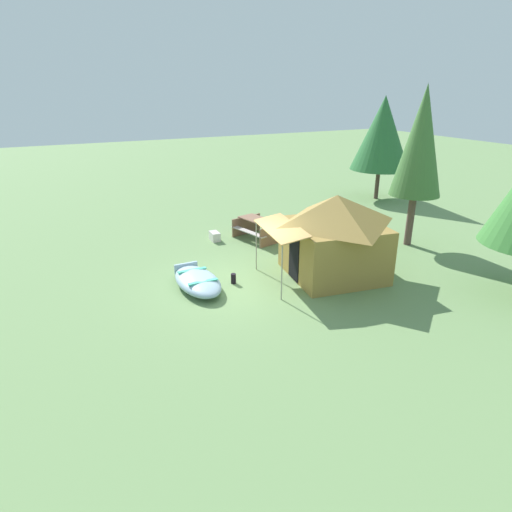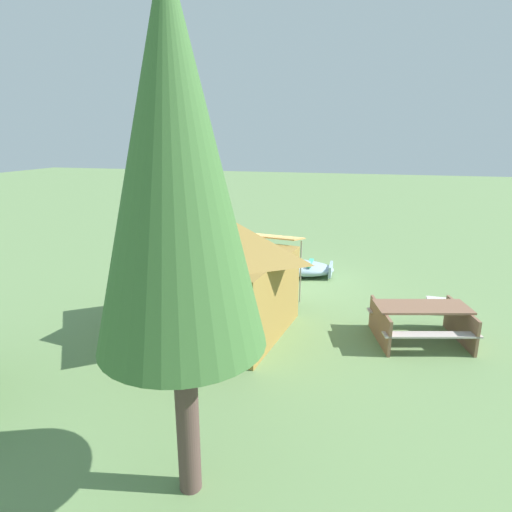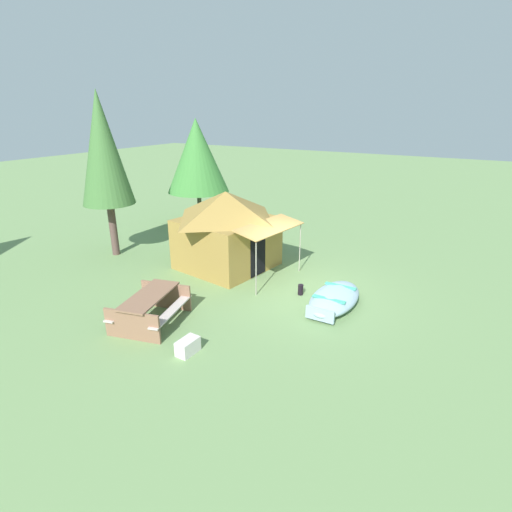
{
  "view_description": "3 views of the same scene",
  "coord_description": "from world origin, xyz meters",
  "px_view_note": "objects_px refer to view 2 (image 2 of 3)",
  "views": [
    {
      "loc": [
        11.49,
        -5.13,
        5.87
      ],
      "look_at": [
        0.47,
        0.29,
        1.08
      ],
      "focal_mm": 30.82,
      "sensor_mm": 36.0,
      "label": 1
    },
    {
      "loc": [
        -2.41,
        11.46,
        4.24
      ],
      "look_at": [
        0.3,
        1.0,
        1.19
      ],
      "focal_mm": 29.97,
      "sensor_mm": 36.0,
      "label": 2
    },
    {
      "loc": [
        -10.31,
        -4.54,
        5.33
      ],
      "look_at": [
        -0.09,
        1.44,
        0.91
      ],
      "focal_mm": 28.05,
      "sensor_mm": 36.0,
      "label": 3
    }
  ],
  "objects_px": {
    "canvas_cabin_tent": "(219,270)",
    "picnic_table": "(421,319)",
    "pine_tree_far_center": "(175,167)",
    "cooler_box": "(438,306)",
    "fuel_can": "(282,280)",
    "beached_rowboat": "(295,267)"
  },
  "relations": [
    {
      "from": "canvas_cabin_tent",
      "to": "fuel_can",
      "type": "distance_m",
      "value": 3.53
    },
    {
      "from": "cooler_box",
      "to": "fuel_can",
      "type": "xyz_separation_m",
      "value": [
        4.12,
        -0.96,
        -0.01
      ]
    },
    {
      "from": "pine_tree_far_center",
      "to": "canvas_cabin_tent",
      "type": "bearing_deg",
      "value": -75.49
    },
    {
      "from": "beached_rowboat",
      "to": "pine_tree_far_center",
      "type": "height_order",
      "value": "pine_tree_far_center"
    },
    {
      "from": "pine_tree_far_center",
      "to": "beached_rowboat",
      "type": "bearing_deg",
      "value": -88.99
    },
    {
      "from": "picnic_table",
      "to": "pine_tree_far_center",
      "type": "bearing_deg",
      "value": 57.18
    },
    {
      "from": "canvas_cabin_tent",
      "to": "fuel_can",
      "type": "xyz_separation_m",
      "value": [
        -0.81,
        -3.21,
        -1.23
      ]
    },
    {
      "from": "picnic_table",
      "to": "canvas_cabin_tent",
      "type": "bearing_deg",
      "value": 6.76
    },
    {
      "from": "canvas_cabin_tent",
      "to": "pine_tree_far_center",
      "type": "bearing_deg",
      "value": 104.51
    },
    {
      "from": "fuel_can",
      "to": "picnic_table",
      "type": "bearing_deg",
      "value": 142.49
    },
    {
      "from": "cooler_box",
      "to": "fuel_can",
      "type": "distance_m",
      "value": 4.23
    },
    {
      "from": "cooler_box",
      "to": "fuel_can",
      "type": "bearing_deg",
      "value": -13.14
    },
    {
      "from": "canvas_cabin_tent",
      "to": "picnic_table",
      "type": "bearing_deg",
      "value": -173.24
    },
    {
      "from": "beached_rowboat",
      "to": "picnic_table",
      "type": "relative_size",
      "value": 1.11
    },
    {
      "from": "picnic_table",
      "to": "fuel_can",
      "type": "relative_size",
      "value": 6.88
    },
    {
      "from": "canvas_cabin_tent",
      "to": "picnic_table",
      "type": "relative_size",
      "value": 1.88
    },
    {
      "from": "picnic_table",
      "to": "cooler_box",
      "type": "relative_size",
      "value": 4.01
    },
    {
      "from": "cooler_box",
      "to": "picnic_table",
      "type": "bearing_deg",
      "value": 70.58
    },
    {
      "from": "pine_tree_far_center",
      "to": "fuel_can",
      "type": "bearing_deg",
      "value": -87.47
    },
    {
      "from": "beached_rowboat",
      "to": "picnic_table",
      "type": "distance_m",
      "value": 5.08
    },
    {
      "from": "cooler_box",
      "to": "beached_rowboat",
      "type": "bearing_deg",
      "value": -27.93
    },
    {
      "from": "beached_rowboat",
      "to": "cooler_box",
      "type": "relative_size",
      "value": 4.45
    }
  ]
}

